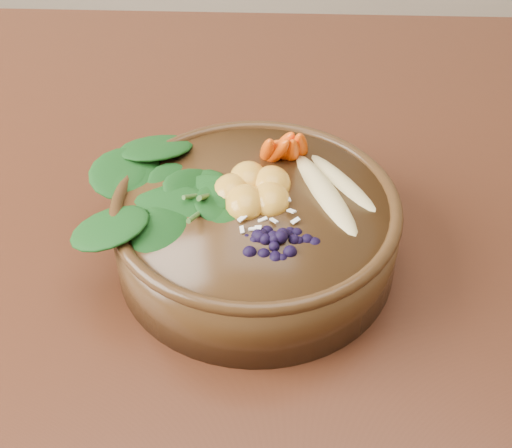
# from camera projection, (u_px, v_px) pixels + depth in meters

# --- Properties ---
(dining_table) EXTENTS (1.60, 0.90, 0.75)m
(dining_table) POSITION_uv_depth(u_px,v_px,m) (341.00, 278.00, 0.77)
(dining_table) COLOR #331C0C
(dining_table) RESTS_ON ground
(stoneware_bowl) EXTENTS (0.32, 0.32, 0.07)m
(stoneware_bowl) POSITION_uv_depth(u_px,v_px,m) (256.00, 232.00, 0.64)
(stoneware_bowl) COLOR #412A15
(stoneware_bowl) RESTS_ON dining_table
(kale_heap) EXTENTS (0.20, 0.19, 0.04)m
(kale_heap) POSITION_uv_depth(u_px,v_px,m) (199.00, 158.00, 0.64)
(kale_heap) COLOR #154B16
(kale_heap) RESTS_ON stoneware_bowl
(carrot_cluster) EXTENTS (0.07, 0.07, 0.07)m
(carrot_cluster) POSITION_uv_depth(u_px,v_px,m) (285.00, 120.00, 0.65)
(carrot_cluster) COLOR #F94D08
(carrot_cluster) RESTS_ON stoneware_bowl
(banana_halves) EXTENTS (0.10, 0.14, 0.02)m
(banana_halves) POSITION_uv_depth(u_px,v_px,m) (335.00, 177.00, 0.63)
(banana_halves) COLOR #E0CC84
(banana_halves) RESTS_ON stoneware_bowl
(mandarin_cluster) EXTENTS (0.09, 0.10, 0.03)m
(mandarin_cluster) POSITION_uv_depth(u_px,v_px,m) (253.00, 180.00, 0.62)
(mandarin_cluster) COLOR gold
(mandarin_cluster) RESTS_ON stoneware_bowl
(blueberry_pile) EXTENTS (0.14, 0.12, 0.03)m
(blueberry_pile) POSITION_uv_depth(u_px,v_px,m) (276.00, 227.00, 0.57)
(blueberry_pile) COLOR black
(blueberry_pile) RESTS_ON stoneware_bowl
(coconut_flakes) EXTENTS (0.09, 0.08, 0.01)m
(coconut_flakes) POSITION_uv_depth(u_px,v_px,m) (263.00, 213.00, 0.60)
(coconut_flakes) COLOR white
(coconut_flakes) RESTS_ON stoneware_bowl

